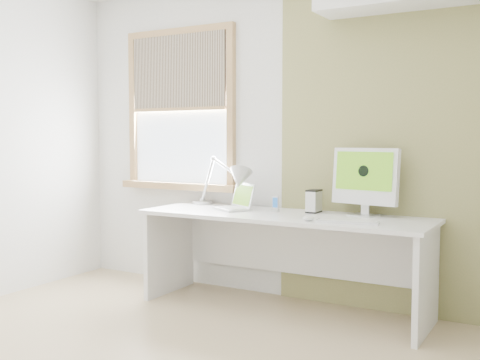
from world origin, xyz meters
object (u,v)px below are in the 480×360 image
Objects in this scene: desk_lamp at (232,181)px; external_drive at (314,201)px; imac at (365,178)px; desk at (286,239)px; laptop at (236,203)px.

desk_lamp is 3.94× the size of external_drive.
external_drive is at bearing -176.74° from imac.
desk is 0.66m from desk_lamp.
desk is at bearing -164.08° from imac.
desk is 0.51m from laptop.
imac is at bearing 3.26° from external_drive.
laptop is (0.07, -0.05, -0.17)m from desk_lamp.
laptop is at bearing -168.12° from external_drive.
desk_lamp is at bearing 173.41° from desk.
external_drive is at bearing 11.88° from laptop.
desk_lamp is at bearing -174.66° from imac.
desk is 4.31× the size of imac.
imac is at bearing 8.55° from laptop.
external_drive is (0.17, 0.14, 0.28)m from desk.
desk is at bearing -1.12° from laptop.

